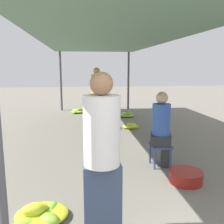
{
  "coord_description": "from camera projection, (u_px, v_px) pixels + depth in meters",
  "views": [
    {
      "loc": [
        -0.63,
        -1.84,
        1.67
      ],
      "look_at": [
        0.0,
        2.97,
        0.8
      ],
      "focal_mm": 40.0,
      "sensor_mm": 36.0,
      "label": 1
    }
  ],
  "objects": [
    {
      "name": "banana_pile_left_0",
      "position": [
        41.0,
        214.0,
        2.76
      ],
      "size": [
        0.63,
        0.56,
        0.21
      ],
      "color": "#C0D12A",
      "rests_on": "ground"
    },
    {
      "name": "vendor_seated",
      "position": [
        162.0,
        128.0,
        4.18
      ],
      "size": [
        0.43,
        0.43,
        1.27
      ],
      "color": "#2D2D33",
      "rests_on": "ground"
    },
    {
      "name": "banana_pile_right_0",
      "position": [
        131.0,
        126.0,
        6.89
      ],
      "size": [
        0.46,
        0.43,
        0.14
      ],
      "color": "yellow",
      "rests_on": "ground"
    },
    {
      "name": "basin_black",
      "position": [
        186.0,
        177.0,
        3.66
      ],
      "size": [
        0.49,
        0.49,
        0.17
      ],
      "color": "maroon",
      "rests_on": "ground"
    },
    {
      "name": "vendor_foreground",
      "position": [
        102.0,
        155.0,
        2.36
      ],
      "size": [
        0.36,
        0.35,
        1.63
      ],
      "color": "#384766",
      "rests_on": "ground"
    },
    {
      "name": "stool",
      "position": [
        160.0,
        149.0,
        4.24
      ],
      "size": [
        0.34,
        0.34,
        0.37
      ],
      "color": "#384C84",
      "rests_on": "ground"
    },
    {
      "name": "canopy_post_back_left",
      "position": [
        61.0,
        81.0,
        9.63
      ],
      "size": [
        0.08,
        0.08,
        2.27
      ],
      "primitive_type": "cylinder",
      "color": "#4C4C51",
      "rests_on": "ground"
    },
    {
      "name": "banana_pile_left_1",
      "position": [
        77.0,
        111.0,
        9.24
      ],
      "size": [
        0.48,
        0.54,
        0.18
      ],
      "color": "#78B437",
      "rests_on": "ground"
    },
    {
      "name": "canopy_tarp",
      "position": [
        105.0,
        40.0,
        5.83
      ],
      "size": [
        3.06,
        8.13,
        0.04
      ],
      "primitive_type": "cube",
      "color": "#567A60",
      "rests_on": "canopy_post_front_left"
    },
    {
      "name": "canopy_post_back_right",
      "position": [
        128.0,
        81.0,
        9.97
      ],
      "size": [
        0.08,
        0.08,
        2.27
      ],
      "primitive_type": "cylinder",
      "color": "#4C4C51",
      "rests_on": "ground"
    },
    {
      "name": "banana_pile_right_1",
      "position": [
        126.0,
        115.0,
        8.53
      ],
      "size": [
        0.56,
        0.51,
        0.19
      ],
      "color": "#7EB735",
      "rests_on": "ground"
    },
    {
      "name": "shopper_walking_mid",
      "position": [
        97.0,
        93.0,
        8.04
      ],
      "size": [
        0.45,
        0.45,
        1.66
      ],
      "color": "#384766",
      "rests_on": "ground"
    },
    {
      "name": "crate_near",
      "position": [
        104.0,
        124.0,
        6.96
      ],
      "size": [
        0.49,
        0.49,
        0.23
      ],
      "color": "#9E7A4C",
      "rests_on": "ground"
    }
  ]
}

